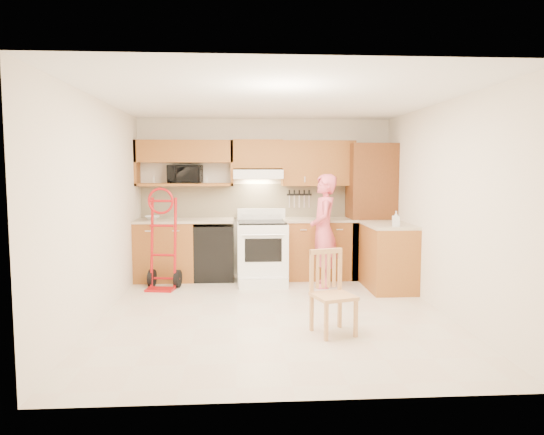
{
  "coord_description": "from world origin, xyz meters",
  "views": [
    {
      "loc": [
        -0.41,
        -5.8,
        1.71
      ],
      "look_at": [
        0.0,
        0.5,
        1.1
      ],
      "focal_mm": 33.19,
      "sensor_mm": 36.0,
      "label": 1
    }
  ],
  "objects": [
    {
      "name": "wall_front",
      "position": [
        0.0,
        -2.26,
        1.25
      ],
      "size": [
        4.0,
        0.02,
        2.5
      ],
      "primitive_type": "cube",
      "color": "beige",
      "rests_on": "ground"
    },
    {
      "name": "backsplash",
      "position": [
        0.0,
        2.23,
        1.2
      ],
      "size": [
        3.92,
        0.03,
        0.55
      ],
      "primitive_type": "cube",
      "color": "beige",
      "rests_on": "wall_back"
    },
    {
      "name": "microwave",
      "position": [
        -1.25,
        2.08,
        1.63
      ],
      "size": [
        0.54,
        0.39,
        0.28
      ],
      "primitive_type": "imported",
      "rotation": [
        0.0,
        0.0,
        -0.09
      ],
      "color": "black",
      "rests_on": "upper_shelf_mw"
    },
    {
      "name": "range_hood",
      "position": [
        -0.12,
        2.02,
        1.63
      ],
      "size": [
        0.76,
        0.46,
        0.14
      ],
      "primitive_type": "cube",
      "color": "white",
      "rests_on": "wall_back"
    },
    {
      "name": "knife_strip",
      "position": [
        0.55,
        2.21,
        1.24
      ],
      "size": [
        0.4,
        0.05,
        0.29
      ],
      "primitive_type": null,
      "color": "black",
      "rests_on": "backsplash"
    },
    {
      "name": "floor",
      "position": [
        0.0,
        0.0,
        -0.01
      ],
      "size": [
        4.0,
        4.5,
        0.02
      ],
      "primitive_type": "cube",
      "color": "beige",
      "rests_on": "ground"
    },
    {
      "name": "upper_cab_left",
      "position": [
        -1.25,
        2.08,
        1.98
      ],
      "size": [
        1.5,
        0.33,
        0.34
      ],
      "primitive_type": "cube",
      "color": "brown",
      "rests_on": "wall_back"
    },
    {
      "name": "dining_chair",
      "position": [
        0.56,
        -0.76,
        0.43
      ],
      "size": [
        0.5,
        0.52,
        0.87
      ],
      "primitive_type": null,
      "rotation": [
        0.0,
        0.0,
        0.3
      ],
      "color": "tan",
      "rests_on": "ground"
    },
    {
      "name": "wall_right",
      "position": [
        2.01,
        0.0,
        1.25
      ],
      "size": [
        0.02,
        4.5,
        2.5
      ],
      "primitive_type": "cube",
      "color": "beige",
      "rests_on": "ground"
    },
    {
      "name": "wall_back",
      "position": [
        0.0,
        2.26,
        1.25
      ],
      "size": [
        4.0,
        0.02,
        2.5
      ],
      "primitive_type": "cube",
      "color": "beige",
      "rests_on": "ground"
    },
    {
      "name": "range",
      "position": [
        -0.07,
        1.64,
        0.55
      ],
      "size": [
        0.74,
        0.98,
        1.1
      ],
      "primitive_type": null,
      "color": "white",
      "rests_on": "ground"
    },
    {
      "name": "wall_left",
      "position": [
        -2.01,
        0.0,
        1.25
      ],
      "size": [
        0.02,
        4.5,
        2.5
      ],
      "primitive_type": "cube",
      "color": "beige",
      "rests_on": "ground"
    },
    {
      "name": "pantry_tall",
      "position": [
        1.65,
        1.95,
        1.05
      ],
      "size": [
        0.7,
        0.6,
        2.1
      ],
      "primitive_type": "cube",
      "color": "brown",
      "rests_on": "ground"
    },
    {
      "name": "lower_cab_right",
      "position": [
        0.83,
        1.95,
        0.45
      ],
      "size": [
        1.14,
        0.6,
        0.9
      ],
      "primitive_type": "cube",
      "color": "brown",
      "rests_on": "ground"
    },
    {
      "name": "cab_return_right",
      "position": [
        1.7,
        1.15,
        0.45
      ],
      "size": [
        0.6,
        1.0,
        0.9
      ],
      "primitive_type": "cube",
      "color": "brown",
      "rests_on": "ground"
    },
    {
      "name": "countertop_left",
      "position": [
        -1.25,
        1.95,
        0.92
      ],
      "size": [
        1.5,
        0.63,
        0.04
      ],
      "primitive_type": "cube",
      "color": "#BAA98B",
      "rests_on": "lower_cab_left"
    },
    {
      "name": "countertop_right",
      "position": [
        0.83,
        1.95,
        0.92
      ],
      "size": [
        1.14,
        0.63,
        0.04
      ],
      "primitive_type": "cube",
      "color": "#BAA98B",
      "rests_on": "lower_cab_right"
    },
    {
      "name": "hand_truck",
      "position": [
        -1.52,
        1.35,
        0.65
      ],
      "size": [
        0.58,
        0.55,
        1.3
      ],
      "primitive_type": null,
      "rotation": [
        0.0,
        0.0,
        -0.17
      ],
      "color": "#A81013",
      "rests_on": "ground"
    },
    {
      "name": "upper_cab_right",
      "position": [
        0.83,
        2.08,
        1.8
      ],
      "size": [
        1.14,
        0.33,
        0.7
      ],
      "primitive_type": "cube",
      "color": "brown",
      "rests_on": "wall_back"
    },
    {
      "name": "countertop_return",
      "position": [
        1.7,
        1.15,
        0.92
      ],
      "size": [
        0.63,
        1.0,
        0.04
      ],
      "primitive_type": "cube",
      "color": "#BAA98B",
      "rests_on": "cab_return_right"
    },
    {
      "name": "bowl",
      "position": [
        -1.74,
        1.95,
        0.97
      ],
      "size": [
        0.25,
        0.25,
        0.05
      ],
      "primitive_type": "imported",
      "rotation": [
        0.0,
        0.0,
        0.12
      ],
      "color": "white",
      "rests_on": "countertop_left"
    },
    {
      "name": "dishwasher",
      "position": [
        -0.8,
        1.95,
        0.42
      ],
      "size": [
        0.6,
        0.6,
        0.85
      ],
      "primitive_type": "cube",
      "color": "black",
      "rests_on": "ground"
    },
    {
      "name": "upper_shelf_mw",
      "position": [
        -1.25,
        2.08,
        1.47
      ],
      "size": [
        1.5,
        0.33,
        0.04
      ],
      "primitive_type": "cube",
      "color": "brown",
      "rests_on": "wall_back"
    },
    {
      "name": "ceiling",
      "position": [
        0.0,
        0.0,
        2.51
      ],
      "size": [
        4.0,
        4.5,
        0.02
      ],
      "primitive_type": "cube",
      "color": "white",
      "rests_on": "ground"
    },
    {
      "name": "soap_bottle",
      "position": [
        1.7,
        0.82,
        1.04
      ],
      "size": [
        0.11,
        0.11,
        0.21
      ],
      "primitive_type": "imported",
      "rotation": [
        0.0,
        0.0,
        -0.15
      ],
      "color": "white",
      "rests_on": "countertop_return"
    },
    {
      "name": "lower_cab_left",
      "position": [
        -1.55,
        1.95,
        0.45
      ],
      "size": [
        0.9,
        0.6,
        0.9
      ],
      "primitive_type": "cube",
      "color": "brown",
      "rests_on": "ground"
    },
    {
      "name": "person",
      "position": [
        0.81,
        1.35,
        0.82
      ],
      "size": [
        0.45,
        0.63,
        1.64
      ],
      "primitive_type": "imported",
      "rotation": [
        0.0,
        0.0,
        -1.67
      ],
      "color": "#DD5467",
      "rests_on": "ground"
    },
    {
      "name": "upper_cab_center",
      "position": [
        -0.12,
        2.08,
        1.94
      ],
      "size": [
        0.76,
        0.33,
        0.44
      ],
      "primitive_type": "cube",
      "color": "brown",
      "rests_on": "wall_back"
    }
  ]
}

